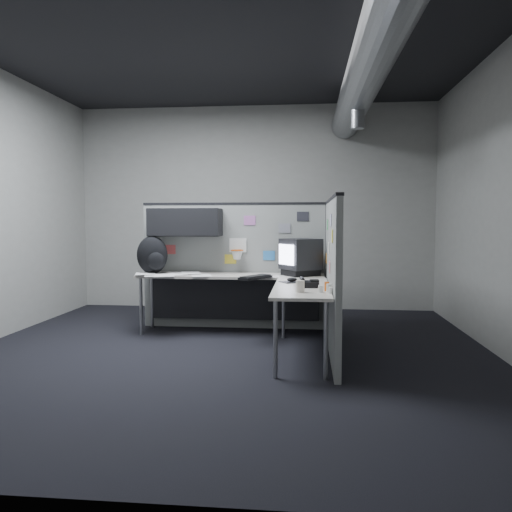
# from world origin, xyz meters

# --- Properties ---
(room) EXTENTS (5.62, 5.62, 3.22)m
(room) POSITION_xyz_m (0.56, 0.00, 2.10)
(room) COLOR black
(room) RESTS_ON ground
(partition_back) EXTENTS (2.44, 0.42, 1.63)m
(partition_back) POSITION_xyz_m (-0.25, 1.23, 1.00)
(partition_back) COLOR gray
(partition_back) RESTS_ON ground
(partition_right) EXTENTS (0.07, 2.23, 1.63)m
(partition_right) POSITION_xyz_m (1.10, 0.22, 0.82)
(partition_right) COLOR gray
(partition_right) RESTS_ON ground
(desk) EXTENTS (2.31, 2.11, 0.73)m
(desk) POSITION_xyz_m (0.15, 0.70, 0.61)
(desk) COLOR #BDB6AB
(desk) RESTS_ON ground
(monitor) EXTENTS (0.55, 0.55, 0.45)m
(monitor) POSITION_xyz_m (0.76, 0.97, 0.96)
(monitor) COLOR black
(monitor) RESTS_ON desk
(keyboard) EXTENTS (0.37, 0.46, 0.04)m
(keyboard) POSITION_xyz_m (0.25, 0.55, 0.75)
(keyboard) COLOR black
(keyboard) RESTS_ON desk
(mouse) EXTENTS (0.30, 0.28, 0.05)m
(mouse) POSITION_xyz_m (0.67, 0.28, 0.75)
(mouse) COLOR black
(mouse) RESTS_ON desk
(phone) EXTENTS (0.21, 0.22, 0.10)m
(phone) POSITION_xyz_m (0.85, -0.10, 0.77)
(phone) COLOR black
(phone) RESTS_ON desk
(bottles) EXTENTS (0.14, 0.20, 0.09)m
(bottles) POSITION_xyz_m (1.02, -0.45, 0.77)
(bottles) COLOR silver
(bottles) RESTS_ON desk
(cup) EXTENTS (0.10, 0.10, 0.11)m
(cup) POSITION_xyz_m (0.77, -0.49, 0.79)
(cup) COLOR beige
(cup) RESTS_ON desk
(papers) EXTENTS (1.01, 0.73, 0.02)m
(papers) POSITION_xyz_m (-0.80, 0.83, 0.74)
(papers) COLOR white
(papers) RESTS_ON desk
(backpack) EXTENTS (0.45, 0.40, 0.47)m
(backpack) POSITION_xyz_m (-1.08, 0.95, 0.96)
(backpack) COLOR black
(backpack) RESTS_ON desk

